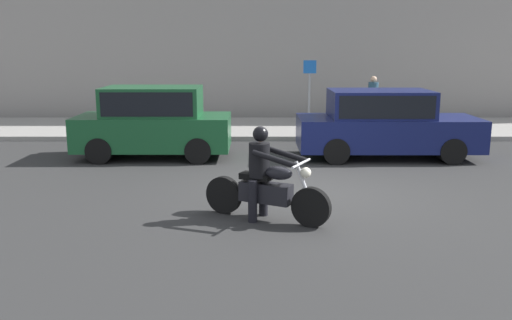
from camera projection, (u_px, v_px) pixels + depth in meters
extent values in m
plane|color=#2A2A2A|center=(313.00, 193.00, 10.50)|extent=(80.00, 80.00, 0.00)
cube|color=gray|center=(289.00, 128.00, 18.31)|extent=(40.00, 4.40, 0.14)
cylinder|color=black|center=(311.00, 207.00, 8.48)|extent=(0.63, 0.40, 0.64)
cylinder|color=black|center=(224.00, 195.00, 9.18)|extent=(0.63, 0.40, 0.64)
cylinder|color=silver|center=(304.00, 185.00, 8.47)|extent=(0.34, 0.21, 0.75)
cube|color=black|center=(265.00, 193.00, 8.80)|extent=(0.90, 0.64, 0.32)
ellipsoid|color=black|center=(278.00, 173.00, 8.63)|extent=(0.54, 0.43, 0.22)
cube|color=black|center=(256.00, 176.00, 8.83)|extent=(0.57, 0.45, 0.10)
cylinder|color=silver|center=(301.00, 163.00, 8.42)|extent=(0.35, 0.64, 0.04)
sphere|color=silver|center=(305.00, 173.00, 8.41)|extent=(0.17, 0.17, 0.17)
cylinder|color=silver|center=(254.00, 195.00, 9.10)|extent=(0.66, 0.38, 0.07)
cylinder|color=black|center=(252.00, 201.00, 8.71)|extent=(0.20, 0.20, 0.69)
cylinder|color=black|center=(263.00, 195.00, 9.06)|extent=(0.20, 0.20, 0.69)
cylinder|color=black|center=(259.00, 160.00, 8.74)|extent=(0.46, 0.46, 0.56)
cylinder|color=black|center=(274.00, 159.00, 8.37)|extent=(0.71, 0.42, 0.24)
cylinder|color=black|center=(285.00, 154.00, 8.76)|extent=(0.71, 0.42, 0.24)
sphere|color=tan|center=(260.00, 136.00, 8.65)|extent=(0.20, 0.20, 0.20)
sphere|color=black|center=(260.00, 134.00, 8.65)|extent=(0.25, 0.25, 0.25)
cube|color=#164C28|center=(153.00, 132.00, 13.71)|extent=(3.85, 1.70, 0.84)
cube|color=#164C28|center=(152.00, 101.00, 13.54)|extent=(2.39, 1.56, 0.72)
cube|color=black|center=(152.00, 101.00, 13.54)|extent=(2.20, 1.59, 0.58)
cylinder|color=black|center=(201.00, 145.00, 13.78)|extent=(0.64, 1.76, 0.64)
cylinder|color=black|center=(107.00, 145.00, 13.78)|extent=(0.64, 1.76, 0.64)
cube|color=#11194C|center=(387.00, 133.00, 13.68)|extent=(4.51, 1.76, 0.80)
cube|color=#11194C|center=(379.00, 104.00, 13.53)|extent=(2.48, 1.62, 0.68)
cube|color=black|center=(379.00, 104.00, 13.53)|extent=(2.28, 1.65, 0.54)
cylinder|color=black|center=(441.00, 145.00, 13.75)|extent=(0.64, 1.82, 0.64)
cylinder|color=black|center=(331.00, 145.00, 13.75)|extent=(0.64, 1.82, 0.64)
cylinder|color=gray|center=(309.00, 92.00, 18.60)|extent=(0.08, 0.08, 2.21)
cube|color=#1959B2|center=(309.00, 67.00, 18.40)|extent=(0.44, 0.03, 0.44)
cylinder|color=black|center=(369.00, 112.00, 18.46)|extent=(0.14, 0.14, 0.87)
cylinder|color=black|center=(375.00, 112.00, 18.46)|extent=(0.14, 0.14, 0.87)
cylinder|color=#234256|center=(373.00, 91.00, 18.31)|extent=(0.34, 0.34, 0.59)
sphere|color=tan|center=(373.00, 79.00, 18.23)|extent=(0.21, 0.21, 0.21)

